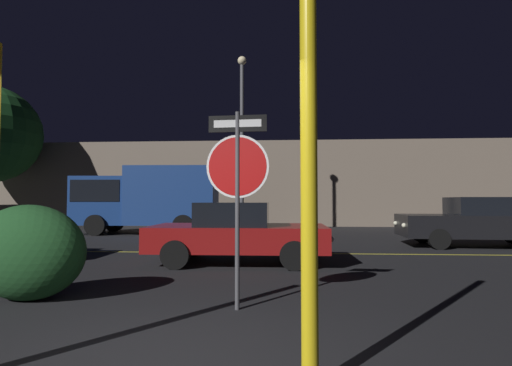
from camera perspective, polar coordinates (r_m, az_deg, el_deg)
name	(u,v)px	position (r m, az deg, el deg)	size (l,w,h in m)	color
road_center_stripe	(241,253)	(10.93, -2.17, -9.93)	(36.08, 0.12, 0.01)	gold
stop_sign	(237,170)	(5.26, -2.66, 1.80)	(0.84, 0.08, 2.59)	#4C4C51
yellow_pole_right	(309,166)	(3.07, 7.57, 2.42)	(0.13, 0.13, 3.36)	yellow
hedge_bush_1	(28,252)	(6.62, -29.79, -8.57)	(1.66, 1.00, 1.36)	#1E4C23
passing_car_2	(238,232)	(9.17, -2.65, -7.07)	(4.06, 2.10, 1.37)	maroon
passing_car_3	(479,222)	(14.07, 29.26, -4.90)	(4.79, 2.23, 1.51)	black
delivery_truck	(146,197)	(17.73, -15.50, -1.97)	(6.01, 2.52, 2.84)	navy
street_lamp	(242,131)	(16.35, -2.02, 7.45)	(0.36, 0.36, 7.32)	#4C4C51
building_backdrop	(239,185)	(23.87, -2.47, -0.23)	(32.19, 3.86, 4.72)	#7A6B5B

